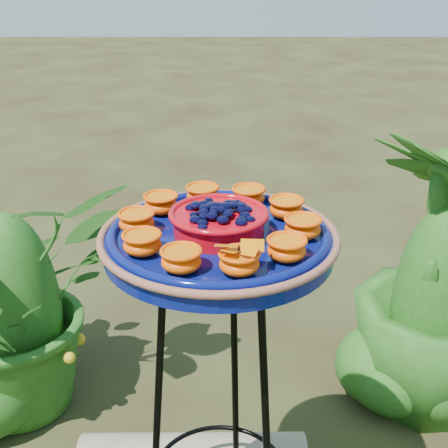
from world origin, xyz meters
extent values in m
torus|color=black|center=(0.09, -0.01, 0.88)|extent=(0.31, 0.31, 0.02)
cylinder|color=black|center=(0.13, 0.13, 0.44)|extent=(0.04, 0.09, 0.88)
cylinder|color=black|center=(-0.05, -0.04, 0.44)|extent=(0.09, 0.04, 0.88)
cylinder|color=#071159|center=(0.09, -0.01, 0.91)|extent=(0.55, 0.55, 0.04)
torus|color=brown|center=(0.09, -0.01, 0.93)|extent=(0.47, 0.47, 0.02)
torus|color=#071159|center=(0.09, -0.01, 0.93)|extent=(0.43, 0.43, 0.02)
cylinder|color=#B80612|center=(0.09, -0.01, 0.95)|extent=(0.21, 0.21, 0.04)
torus|color=#B80612|center=(0.09, -0.01, 0.97)|extent=(0.19, 0.19, 0.01)
ellipsoid|color=black|center=(0.09, -0.01, 0.98)|extent=(0.16, 0.16, 0.03)
ellipsoid|color=#FF4102|center=(0.25, -0.02, 0.95)|extent=(0.07, 0.07, 0.03)
cylinder|color=orange|center=(0.25, -0.02, 0.96)|extent=(0.06, 0.06, 0.01)
ellipsoid|color=#FF4102|center=(0.23, 0.08, 0.95)|extent=(0.07, 0.07, 0.03)
cylinder|color=orange|center=(0.23, 0.08, 0.96)|extent=(0.06, 0.06, 0.01)
ellipsoid|color=#FF4102|center=(0.15, 0.14, 0.95)|extent=(0.07, 0.07, 0.03)
cylinder|color=orange|center=(0.15, 0.14, 0.96)|extent=(0.06, 0.06, 0.01)
ellipsoid|color=#FF4102|center=(0.06, 0.15, 0.95)|extent=(0.07, 0.07, 0.03)
cylinder|color=orange|center=(0.06, 0.15, 0.96)|extent=(0.06, 0.06, 0.01)
ellipsoid|color=#FF4102|center=(-0.03, 0.10, 0.95)|extent=(0.07, 0.07, 0.03)
cylinder|color=orange|center=(-0.03, 0.10, 0.96)|extent=(0.06, 0.06, 0.01)
ellipsoid|color=#FF4102|center=(-0.07, 0.01, 0.95)|extent=(0.07, 0.07, 0.03)
cylinder|color=orange|center=(-0.07, 0.01, 0.96)|extent=(0.06, 0.06, 0.01)
ellipsoid|color=#FF4102|center=(-0.05, -0.09, 0.95)|extent=(0.07, 0.07, 0.03)
cylinder|color=orange|center=(-0.05, -0.09, 0.96)|extent=(0.06, 0.06, 0.01)
ellipsoid|color=#FF4102|center=(0.03, -0.16, 0.95)|extent=(0.07, 0.07, 0.03)
cylinder|color=orange|center=(0.03, -0.16, 0.96)|extent=(0.06, 0.06, 0.01)
ellipsoid|color=#FF4102|center=(0.13, -0.16, 0.95)|extent=(0.07, 0.07, 0.03)
cylinder|color=orange|center=(0.13, -0.16, 0.96)|extent=(0.06, 0.06, 0.01)
ellipsoid|color=#FF4102|center=(0.21, -0.11, 0.95)|extent=(0.07, 0.07, 0.03)
cylinder|color=orange|center=(0.21, -0.11, 0.96)|extent=(0.06, 0.06, 0.01)
cylinder|color=black|center=(0.13, -0.16, 0.97)|extent=(0.01, 0.03, 0.00)
cube|color=orange|center=(0.11, -0.16, 0.98)|extent=(0.04, 0.03, 0.01)
cube|color=orange|center=(0.15, -0.16, 0.98)|extent=(0.04, 0.03, 0.01)
imported|color=#244F15|center=(-0.57, 0.64, 0.40)|extent=(0.95, 0.94, 0.80)
imported|color=#244F15|center=(0.79, 0.64, 0.48)|extent=(0.74, 0.74, 0.95)
camera|label=1|loc=(0.10, -1.10, 1.44)|focal=50.00mm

